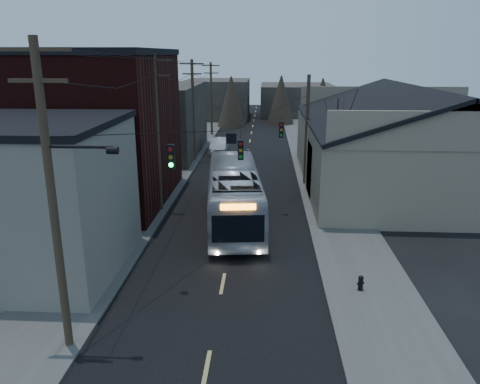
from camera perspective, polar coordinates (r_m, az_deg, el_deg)
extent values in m
cube|color=black|center=(42.22, 0.57, 2.85)|extent=(9.00, 110.00, 0.02)
cube|color=#474744|center=(42.98, -8.13, 3.00)|extent=(4.00, 110.00, 0.12)
cube|color=#474744|center=(42.43, 9.38, 2.77)|extent=(4.00, 110.00, 0.12)
cube|color=gray|center=(23.63, -24.27, -0.89)|extent=(8.00, 8.00, 7.00)
cube|color=black|center=(33.54, -17.69, 7.20)|extent=(10.00, 12.00, 10.00)
cube|color=#2D2824|center=(48.76, -10.44, 8.60)|extent=(9.00, 14.00, 7.00)
cube|color=gray|center=(38.42, 20.04, 4.28)|extent=(16.00, 20.00, 5.00)
cube|color=black|center=(36.88, 14.58, 10.27)|extent=(8.16, 20.60, 2.86)
cube|color=black|center=(39.23, 26.26, 9.46)|extent=(8.16, 20.60, 2.86)
cube|color=#2D2824|center=(76.71, -2.79, 11.27)|extent=(10.00, 12.00, 6.00)
cube|color=#2D2824|center=(81.50, 6.89, 11.12)|extent=(12.00, 14.00, 5.00)
cone|color=black|center=(31.98, 11.52, 4.68)|extent=(0.40, 0.40, 7.20)
cylinder|color=#382B1E|center=(16.26, -21.83, -1.60)|extent=(0.28, 0.28, 10.50)
cube|color=#382B1E|center=(15.56, -23.79, 15.64)|extent=(2.20, 0.12, 0.12)
cylinder|color=#382B1E|center=(30.19, -10.04, 6.77)|extent=(0.28, 0.28, 10.00)
cube|color=#382B1E|center=(29.78, -10.50, 15.52)|extent=(2.20, 0.12, 0.12)
cylinder|color=#382B1E|center=(44.82, -5.73, 9.73)|extent=(0.28, 0.28, 9.50)
cube|color=#382B1E|center=(44.52, -5.89, 15.30)|extent=(2.20, 0.12, 0.12)
cylinder|color=#382B1E|center=(59.63, -3.52, 11.20)|extent=(0.28, 0.28, 9.00)
cube|color=#382B1E|center=(59.40, -3.59, 15.15)|extent=(2.20, 0.12, 0.12)
cylinder|color=#382B1E|center=(36.58, 8.14, 7.34)|extent=(0.28, 0.28, 8.50)
cube|color=black|center=(19.30, -8.38, 4.30)|extent=(0.28, 0.20, 1.00)
cube|color=black|center=(23.48, 0.09, 5.15)|extent=(0.28, 0.20, 1.00)
cube|color=black|center=(29.36, 5.05, 7.58)|extent=(0.28, 0.20, 1.00)
imported|color=#AAAEB7|center=(28.66, -0.75, -0.14)|extent=(4.21, 12.91, 3.53)
imported|color=#B5BABE|center=(49.12, -2.57, 5.69)|extent=(1.71, 4.74, 1.55)
cylinder|color=black|center=(21.28, 14.48, -10.83)|extent=(0.22, 0.22, 0.54)
sphere|color=black|center=(21.15, 14.54, -10.11)|extent=(0.23, 0.23, 0.23)
cylinder|color=black|center=(21.26, 14.49, -10.72)|extent=(0.33, 0.22, 0.11)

